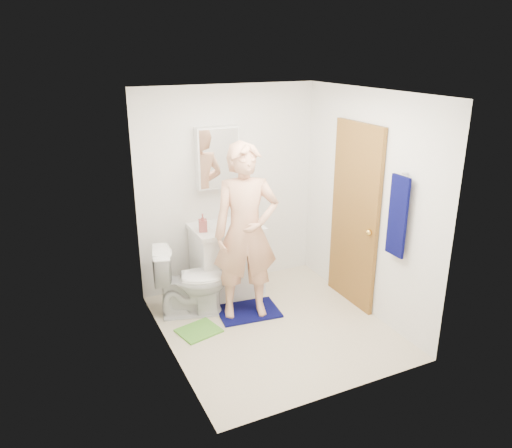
{
  "coord_description": "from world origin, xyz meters",
  "views": [
    {
      "loc": [
        -2.14,
        -4.08,
        2.79
      ],
      "look_at": [
        -0.09,
        0.25,
        1.08
      ],
      "focal_mm": 35.0,
      "sensor_mm": 36.0,
      "label": 1
    }
  ],
  "objects_px": {
    "medicine_cabinet": "(217,158)",
    "soap_dispenser": "(203,223)",
    "man": "(246,232)",
    "toothbrush_cup": "(244,217)",
    "toilet": "(191,281)",
    "vanity_cabinet": "(227,262)",
    "towel": "(398,216)"
  },
  "relations": [
    {
      "from": "vanity_cabinet",
      "to": "soap_dispenser",
      "type": "relative_size",
      "value": 3.96
    },
    {
      "from": "medicine_cabinet",
      "to": "toilet",
      "type": "height_order",
      "value": "medicine_cabinet"
    },
    {
      "from": "soap_dispenser",
      "to": "toilet",
      "type": "bearing_deg",
      "value": -136.25
    },
    {
      "from": "vanity_cabinet",
      "to": "man",
      "type": "distance_m",
      "value": 0.8
    },
    {
      "from": "vanity_cabinet",
      "to": "medicine_cabinet",
      "type": "bearing_deg",
      "value": 90.0
    },
    {
      "from": "towel",
      "to": "soap_dispenser",
      "type": "distance_m",
      "value": 2.08
    },
    {
      "from": "vanity_cabinet",
      "to": "medicine_cabinet",
      "type": "xyz_separation_m",
      "value": [
        0.0,
        0.22,
        1.2
      ]
    },
    {
      "from": "vanity_cabinet",
      "to": "towel",
      "type": "relative_size",
      "value": 1.0
    },
    {
      "from": "towel",
      "to": "man",
      "type": "bearing_deg",
      "value": 142.24
    },
    {
      "from": "towel",
      "to": "soap_dispenser",
      "type": "relative_size",
      "value": 3.96
    },
    {
      "from": "vanity_cabinet",
      "to": "toothbrush_cup",
      "type": "xyz_separation_m",
      "value": [
        0.26,
        0.08,
        0.49
      ]
    },
    {
      "from": "vanity_cabinet",
      "to": "soap_dispenser",
      "type": "xyz_separation_m",
      "value": [
        -0.3,
        -0.06,
        0.55
      ]
    },
    {
      "from": "medicine_cabinet",
      "to": "soap_dispenser",
      "type": "xyz_separation_m",
      "value": [
        -0.3,
        -0.28,
        -0.65
      ]
    },
    {
      "from": "toilet",
      "to": "soap_dispenser",
      "type": "xyz_separation_m",
      "value": [
        0.24,
        0.23,
        0.56
      ]
    },
    {
      "from": "toilet",
      "to": "toothbrush_cup",
      "type": "bearing_deg",
      "value": -51.31
    },
    {
      "from": "towel",
      "to": "medicine_cabinet",
      "type": "bearing_deg",
      "value": 124.61
    },
    {
      "from": "toilet",
      "to": "towel",
      "type": "bearing_deg",
      "value": -110.45
    },
    {
      "from": "vanity_cabinet",
      "to": "man",
      "type": "xyz_separation_m",
      "value": [
        -0.01,
        -0.57,
        0.56
      ]
    },
    {
      "from": "towel",
      "to": "soap_dispenser",
      "type": "xyz_separation_m",
      "value": [
        -1.48,
        1.43,
        -0.3
      ]
    },
    {
      "from": "towel",
      "to": "toothbrush_cup",
      "type": "height_order",
      "value": "towel"
    },
    {
      "from": "vanity_cabinet",
      "to": "medicine_cabinet",
      "type": "relative_size",
      "value": 1.14
    },
    {
      "from": "vanity_cabinet",
      "to": "soap_dispenser",
      "type": "distance_m",
      "value": 0.63
    },
    {
      "from": "man",
      "to": "toothbrush_cup",
      "type": "bearing_deg",
      "value": 81.84
    },
    {
      "from": "soap_dispenser",
      "to": "man",
      "type": "distance_m",
      "value": 0.59
    },
    {
      "from": "toothbrush_cup",
      "to": "toilet",
      "type": "bearing_deg",
      "value": -155.77
    },
    {
      "from": "toilet",
      "to": "soap_dispenser",
      "type": "relative_size",
      "value": 3.9
    },
    {
      "from": "medicine_cabinet",
      "to": "soap_dispenser",
      "type": "distance_m",
      "value": 0.77
    },
    {
      "from": "vanity_cabinet",
      "to": "man",
      "type": "relative_size",
      "value": 0.42
    },
    {
      "from": "vanity_cabinet",
      "to": "toilet",
      "type": "distance_m",
      "value": 0.61
    },
    {
      "from": "medicine_cabinet",
      "to": "soap_dispenser",
      "type": "height_order",
      "value": "medicine_cabinet"
    },
    {
      "from": "toilet",
      "to": "man",
      "type": "relative_size",
      "value": 0.42
    },
    {
      "from": "man",
      "to": "vanity_cabinet",
      "type": "bearing_deg",
      "value": 103.86
    }
  ]
}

